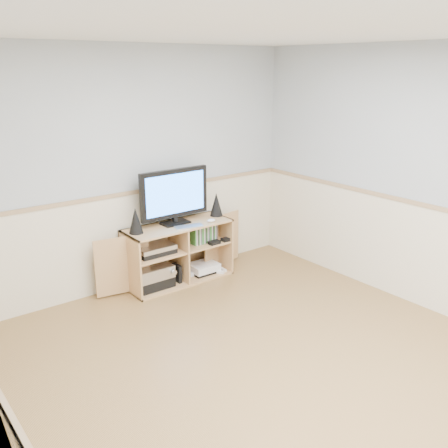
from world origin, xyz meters
The scene contains 11 objects.
room centered at (-0.06, 0.12, 1.22)m, with size 4.04×4.54×2.54m.
media_cabinet centered at (0.42, 2.05, 0.33)m, with size 1.85×0.45×0.65m.
monitor centered at (0.42, 2.05, 0.97)m, with size 0.81×0.18×0.60m.
speaker_left centered at (-0.07, 2.02, 0.78)m, with size 0.15×0.15×0.27m, color black.
speaker_right centered at (0.95, 2.02, 0.78)m, with size 0.14×0.14×0.27m, color black.
keyboard centered at (0.47, 1.86, 0.66)m, with size 0.30×0.12×0.01m, color silver.
mouse centered at (0.76, 1.86, 0.67)m, with size 0.10×0.06×0.04m, color white.
av_components centered at (0.10, 2.00, 0.22)m, with size 0.50×0.30×0.47m.
game_consoles centered at (0.72, 1.98, 0.07)m, with size 0.45×0.30×0.11m.
game_cases centered at (0.73, 1.98, 0.48)m, with size 0.30×0.14×0.19m, color #3F8C3F.
wall_outlet centered at (1.00, 2.23, 0.60)m, with size 0.12×0.03×0.12m, color white.
Camera 1 is at (-2.31, -2.34, 2.28)m, focal length 40.00 mm.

